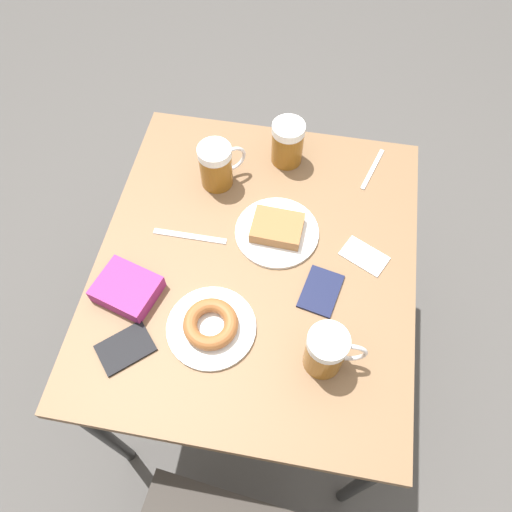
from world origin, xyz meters
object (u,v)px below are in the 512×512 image
(passport_near_edge, at_px, (125,348))
(beer_mug_right, at_px, (327,351))
(fork, at_px, (373,169))
(knife, at_px, (190,236))
(blue_pouch, at_px, (127,289))
(plate_with_cake, at_px, (277,230))
(passport_far_edge, at_px, (321,291))
(beer_mug_center, at_px, (217,165))
(beer_mug_left, at_px, (288,142))
(plate_with_donut, at_px, (211,326))
(napkin_folded, at_px, (364,256))

(passport_near_edge, bearing_deg, beer_mug_right, -173.64)
(fork, xyz_separation_m, knife, (0.47, 0.32, -0.00))
(knife, bearing_deg, blue_pouch, 59.92)
(plate_with_cake, bearing_deg, passport_far_edge, 131.36)
(knife, relative_size, passport_far_edge, 1.42)
(plate_with_cake, height_order, beer_mug_center, beer_mug_center)
(plate_with_cake, bearing_deg, beer_mug_left, -87.29)
(plate_with_donut, bearing_deg, beer_mug_center, -79.79)
(fork, height_order, passport_far_edge, passport_far_edge)
(plate_with_cake, xyz_separation_m, plate_with_donut, (0.11, 0.30, 0.00))
(beer_mug_right, height_order, passport_near_edge, beer_mug_right)
(beer_mug_left, bearing_deg, beer_mug_center, 33.54)
(plate_with_donut, relative_size, beer_mug_left, 1.55)
(beer_mug_center, distance_m, fork, 0.46)
(plate_with_cake, relative_size, knife, 1.13)
(plate_with_donut, distance_m, knife, 0.27)
(plate_with_donut, xyz_separation_m, passport_far_edge, (-0.25, -0.15, -0.01))
(beer_mug_left, height_order, fork, beer_mug_left)
(napkin_folded, bearing_deg, plate_with_cake, -7.78)
(plate_with_cake, relative_size, plate_with_donut, 1.04)
(plate_with_cake, xyz_separation_m, beer_mug_left, (0.01, -0.27, 0.05))
(passport_near_edge, height_order, blue_pouch, blue_pouch)
(beer_mug_right, distance_m, passport_far_edge, 0.19)
(napkin_folded, bearing_deg, passport_near_edge, 33.20)
(fork, bearing_deg, knife, 34.34)
(beer_mug_center, relative_size, knife, 0.68)
(beer_mug_left, height_order, knife, beer_mug_left)
(plate_with_cake, distance_m, blue_pouch, 0.42)
(beer_mug_center, xyz_separation_m, napkin_folded, (-0.43, 0.18, -0.07))
(passport_far_edge, bearing_deg, knife, -15.77)
(plate_with_donut, distance_m, beer_mug_right, 0.28)
(beer_mug_center, height_order, napkin_folded, beer_mug_center)
(fork, xyz_separation_m, passport_near_edge, (0.54, 0.66, 0.00))
(plate_with_cake, distance_m, passport_near_edge, 0.49)
(plate_with_cake, distance_m, passport_far_edge, 0.21)
(beer_mug_right, bearing_deg, beer_mug_left, -73.82)
(plate_with_cake, relative_size, beer_mug_left, 1.61)
(beer_mug_left, height_order, beer_mug_right, same)
(plate_with_donut, relative_size, passport_near_edge, 1.42)
(plate_with_cake, relative_size, napkin_folded, 1.65)
(fork, height_order, passport_near_edge, passport_near_edge)
(napkin_folded, xyz_separation_m, passport_far_edge, (0.10, 0.12, 0.00))
(passport_near_edge, bearing_deg, plate_with_cake, -128.11)
(beer_mug_right, xyz_separation_m, blue_pouch, (0.50, -0.09, -0.05))
(beer_mug_left, relative_size, napkin_folded, 1.02)
(plate_with_donut, bearing_deg, knife, -65.08)
(beer_mug_center, distance_m, passport_far_edge, 0.45)
(fork, bearing_deg, blue_pouch, 41.42)
(plate_with_cake, bearing_deg, beer_mug_center, -37.33)
(napkin_folded, bearing_deg, beer_mug_center, -22.70)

